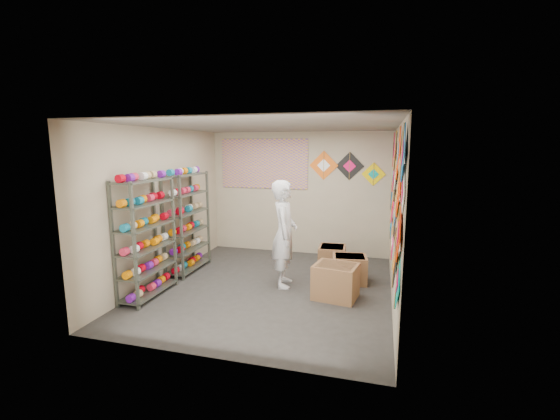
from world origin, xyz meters
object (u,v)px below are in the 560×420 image
(shelf_rack_front, at_px, (146,238))
(shelf_rack_back, at_px, (187,222))
(carton_a, at_px, (336,281))
(carton_b, at_px, (349,269))
(shopkeeper, at_px, (284,234))
(carton_c, at_px, (332,258))

(shelf_rack_front, relative_size, shelf_rack_back, 1.00)
(shelf_rack_back, relative_size, carton_a, 2.90)
(carton_b, bearing_deg, shelf_rack_front, -162.64)
(shopkeeper, height_order, carton_a, shopkeeper)
(carton_c, bearing_deg, shopkeeper, -128.14)
(shelf_rack_back, xyz_separation_m, carton_b, (3.07, 0.17, -0.71))
(shelf_rack_front, xyz_separation_m, shelf_rack_back, (0.00, 1.30, 0.00))
(carton_b, bearing_deg, shopkeeper, -166.24)
(carton_b, height_order, carton_c, carton_b)
(shopkeeper, relative_size, carton_c, 3.32)
(shelf_rack_back, height_order, shopkeeper, shelf_rack_back)
(shelf_rack_back, xyz_separation_m, shopkeeper, (1.99, -0.27, -0.04))
(carton_a, bearing_deg, shelf_rack_front, -157.14)
(shelf_rack_back, relative_size, carton_b, 3.23)
(shelf_rack_back, distance_m, carton_a, 3.05)
(shopkeeper, xyz_separation_m, carton_a, (0.93, -0.33, -0.64))
(carton_c, bearing_deg, carton_a, -83.24)
(shelf_rack_front, distance_m, shelf_rack_back, 1.30)
(carton_c, bearing_deg, shelf_rack_back, -167.92)
(shelf_rack_back, bearing_deg, carton_c, 15.14)
(carton_a, xyz_separation_m, carton_b, (0.15, 0.77, -0.03))
(shelf_rack_back, bearing_deg, shopkeeper, -7.69)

